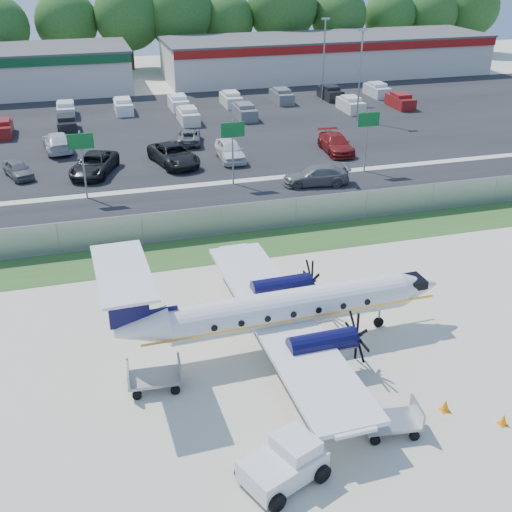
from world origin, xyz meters
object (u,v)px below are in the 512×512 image
object	(u,v)px
aircraft	(282,309)
baggage_cart_near	(155,377)
pushback_tug	(286,462)
baggage_cart_far	(390,420)

from	to	relation	value
aircraft	baggage_cart_near	xyz separation A→B (m)	(-6.14, -1.62, -1.38)
pushback_tug	baggage_cart_far	xyz separation A→B (m)	(4.59, 1.16, -0.20)
aircraft	pushback_tug	xyz separation A→B (m)	(-2.43, -7.94, -1.19)
baggage_cart_near	baggage_cart_far	distance (m)	9.77
baggage_cart_near	baggage_cart_far	bearing A→B (deg)	-31.88
aircraft	baggage_cart_far	bearing A→B (deg)	-72.34
aircraft	baggage_cart_far	size ratio (longest dim) A/B	6.82
pushback_tug	baggage_cart_far	distance (m)	4.74
baggage_cart_far	baggage_cart_near	bearing A→B (deg)	148.12
baggage_cart_near	baggage_cart_far	xyz separation A→B (m)	(8.30, -5.16, -0.01)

